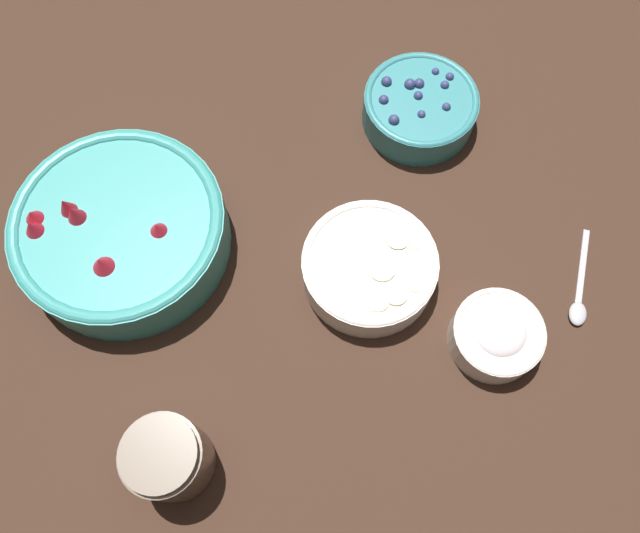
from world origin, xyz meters
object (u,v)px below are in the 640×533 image
(bowl_strawberries, at_px, (121,230))
(jar_chocolate, at_px, (169,459))
(bowl_bananas, at_px, (370,267))
(bowl_cream, at_px, (497,335))
(bowl_blueberries, at_px, (420,106))

(bowl_strawberries, xyz_separation_m, jar_chocolate, (0.01, -0.29, 0.00))
(bowl_bananas, distance_m, bowl_cream, 0.17)
(bowl_strawberries, distance_m, bowl_bananas, 0.32)
(bowl_cream, relative_size, jar_chocolate, 1.07)
(bowl_blueberries, height_order, bowl_bananas, bowl_blueberries)
(jar_chocolate, bearing_deg, bowl_blueberries, 40.90)
(bowl_strawberries, relative_size, bowl_bananas, 1.57)
(bowl_strawberries, bearing_deg, bowl_bananas, -24.67)
(bowl_bananas, bearing_deg, jar_chocolate, -150.73)
(bowl_strawberries, bearing_deg, bowl_cream, -32.39)
(bowl_strawberries, relative_size, jar_chocolate, 2.61)
(bowl_blueberries, height_order, bowl_cream, bowl_blueberries)
(bowl_cream, distance_m, jar_chocolate, 0.40)
(bowl_strawberries, xyz_separation_m, bowl_bananas, (0.29, -0.13, -0.01))
(bowl_bananas, distance_m, jar_chocolate, 0.32)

